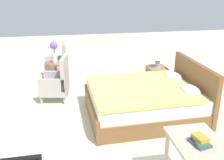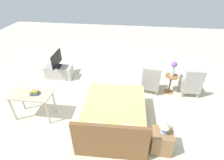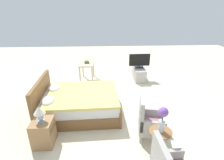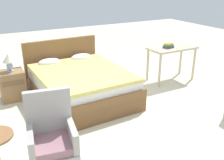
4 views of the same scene
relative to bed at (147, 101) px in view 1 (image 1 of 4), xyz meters
name	(u,v)px [view 1 (image 1 of 4)]	position (x,y,z in m)	size (l,w,h in m)	color
ground_plane	(96,124)	(0.16, -0.94, -0.30)	(16.00, 16.00, 0.00)	beige
bed	(147,101)	(0.00, 0.00, 0.00)	(1.61, 2.02, 0.96)	brown
armchair_by_window_left	(58,65)	(-2.19, -1.60, 0.08)	(0.56, 0.56, 0.92)	#ADA8A3
armchair_by_window_right	(57,83)	(-0.98, -1.60, 0.08)	(0.62, 0.62, 0.92)	#ADA8A3
side_table	(56,73)	(-1.59, -1.63, 0.09)	(0.40, 0.40, 0.62)	#936038
flower_vase	(54,50)	(-1.59, -1.63, 0.61)	(0.17, 0.17, 0.48)	silver
nightstand	(157,79)	(-1.10, 0.57, -0.03)	(0.44, 0.41, 0.54)	#997047
table_lamp	(158,58)	(-1.10, 0.57, 0.46)	(0.22, 0.22, 0.33)	#9EADC6
vanity_desk	(205,160)	(2.12, -0.06, 0.33)	(1.04, 0.52, 0.75)	beige
book_stack	(200,141)	(2.00, -0.07, 0.49)	(0.24, 0.20, 0.10)	#66387A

